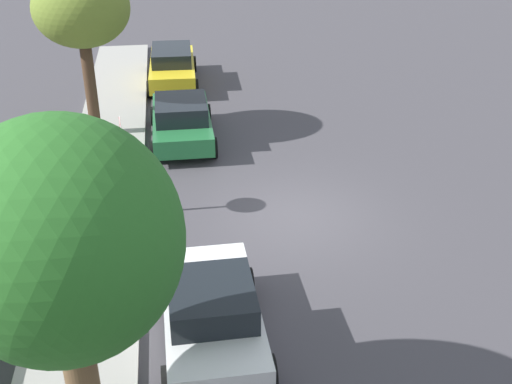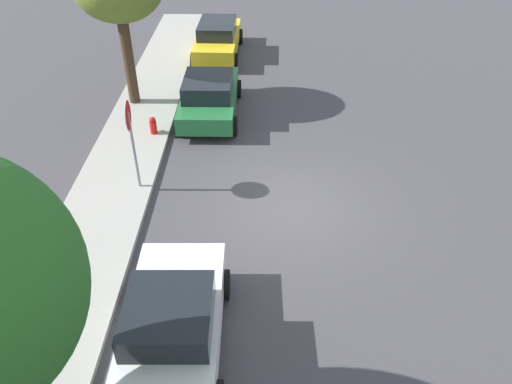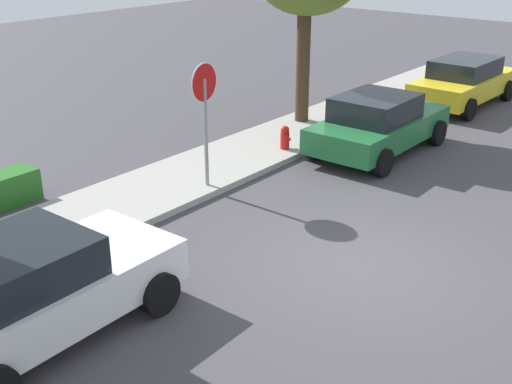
% 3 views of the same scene
% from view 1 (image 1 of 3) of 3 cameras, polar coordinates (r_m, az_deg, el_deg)
% --- Properties ---
extents(ground_plane, '(60.00, 60.00, 0.00)m').
position_cam_1_polar(ground_plane, '(16.56, 3.38, -2.18)').
color(ground_plane, '#423F44').
extents(sidewalk_curb, '(32.00, 2.20, 0.14)m').
position_cam_1_polar(sidewalk_curb, '(16.39, -13.89, -3.15)').
color(sidewalk_curb, '#9E9B93').
rests_on(sidewalk_curb, ground_plane).
extents(stop_sign, '(0.80, 0.09, 2.70)m').
position_cam_1_polar(stop_sign, '(16.11, -11.76, 3.80)').
color(stop_sign, gray).
rests_on(stop_sign, ground_plane).
extents(parked_car_green, '(4.14, 2.03, 1.46)m').
position_cam_1_polar(parked_car_green, '(20.56, -6.63, 6.39)').
color(parked_car_green, '#236B38').
rests_on(parked_car_green, ground_plane).
extents(parked_car_white, '(3.89, 2.04, 1.47)m').
position_cam_1_polar(parked_car_white, '(12.26, -3.97, -10.67)').
color(parked_car_white, white).
rests_on(parked_car_white, ground_plane).
extents(parked_car_yellow, '(4.35, 2.02, 1.44)m').
position_cam_1_polar(parked_car_yellow, '(25.84, -7.46, 11.08)').
color(parked_car_yellow, yellow).
rests_on(parked_car_yellow, ground_plane).
extents(street_tree_near_corner, '(2.90, 2.90, 5.29)m').
position_cam_1_polar(street_tree_near_corner, '(20.52, -15.27, 15.35)').
color(street_tree_near_corner, '#422D1E').
rests_on(street_tree_near_corner, ground_plane).
extents(street_tree_far, '(3.27, 3.27, 5.59)m').
position_cam_1_polar(street_tree_far, '(8.90, -16.81, -4.36)').
color(street_tree_far, brown).
rests_on(street_tree_far, ground_plane).
extents(fire_hydrant, '(0.30, 0.22, 0.72)m').
position_cam_1_polar(fire_hydrant, '(19.38, -11.36, 3.33)').
color(fire_hydrant, red).
rests_on(fire_hydrant, ground_plane).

